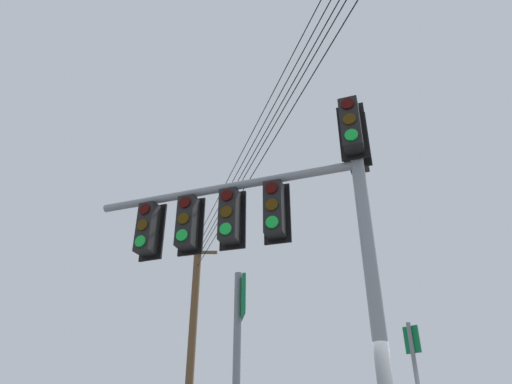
% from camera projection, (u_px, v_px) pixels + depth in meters
% --- Properties ---
extents(signal_mast_assembly, '(3.18, 4.21, 6.24)m').
position_uv_depth(signal_mast_assembly, '(278.00, 216.00, 7.11)').
color(signal_mast_assembly, gray).
rests_on(signal_mast_assembly, ground).
extents(utility_pole_wooden, '(0.57, 1.74, 9.76)m').
position_uv_depth(utility_pole_wooden, '(192.00, 342.00, 18.75)').
color(utility_pole_wooden, brown).
rests_on(utility_pole_wooden, ground).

